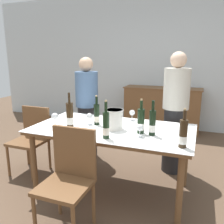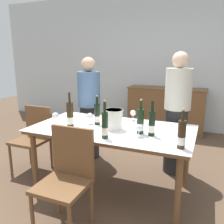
{
  "view_description": "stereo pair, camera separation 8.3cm",
  "coord_description": "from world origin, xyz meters",
  "px_view_note": "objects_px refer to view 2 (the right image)",
  "views": [
    {
      "loc": [
        0.89,
        -2.35,
        1.54
      ],
      "look_at": [
        0.0,
        0.0,
        0.93
      ],
      "focal_mm": 38.0,
      "sensor_mm": 36.0,
      "label": 1
    },
    {
      "loc": [
        0.97,
        -2.32,
        1.54
      ],
      "look_at": [
        0.0,
        0.0,
        0.93
      ],
      "focal_mm": 38.0,
      "sensor_mm": 36.0,
      "label": 2
    }
  ],
  "objects_px": {
    "wine_bottle_4": "(182,135)",
    "wine_glass_2": "(90,116)",
    "dining_table": "(112,134)",
    "wine_bottle_2": "(152,123)",
    "sideboard_cabinet": "(166,110)",
    "person_host": "(89,109)",
    "wine_glass_1": "(133,113)",
    "wine_bottle_0": "(105,125)",
    "wine_bottle_5": "(97,115)",
    "wine_glass_0": "(139,128)",
    "person_guest_left": "(177,115)",
    "wine_glass_3": "(55,116)",
    "wine_bottle_3": "(140,122)",
    "chair_left_end": "(34,134)",
    "wine_bottle_1": "(70,116)",
    "ice_bucket": "(114,119)",
    "chair_near_front": "(67,173)"
  },
  "relations": [
    {
      "from": "wine_bottle_0",
      "to": "wine_bottle_3",
      "type": "relative_size",
      "value": 1.05
    },
    {
      "from": "wine_glass_0",
      "to": "person_guest_left",
      "type": "distance_m",
      "value": 0.94
    },
    {
      "from": "wine_bottle_2",
      "to": "chair_left_end",
      "type": "xyz_separation_m",
      "value": [
        -1.64,
        0.17,
        -0.38
      ]
    },
    {
      "from": "wine_glass_2",
      "to": "person_host",
      "type": "bearing_deg",
      "value": 118.64
    },
    {
      "from": "sideboard_cabinet",
      "to": "wine_bottle_1",
      "type": "distance_m",
      "value": 2.72
    },
    {
      "from": "wine_bottle_0",
      "to": "person_host",
      "type": "relative_size",
      "value": 0.25
    },
    {
      "from": "wine_bottle_3",
      "to": "person_guest_left",
      "type": "height_order",
      "value": "person_guest_left"
    },
    {
      "from": "wine_bottle_5",
      "to": "wine_glass_1",
      "type": "height_order",
      "value": "wine_bottle_5"
    },
    {
      "from": "person_guest_left",
      "to": "wine_bottle_4",
      "type": "bearing_deg",
      "value": -80.45
    },
    {
      "from": "wine_glass_2",
      "to": "chair_near_front",
      "type": "xyz_separation_m",
      "value": [
        0.15,
        -0.74,
        -0.32
      ]
    },
    {
      "from": "wine_bottle_1",
      "to": "person_guest_left",
      "type": "bearing_deg",
      "value": 40.39
    },
    {
      "from": "sideboard_cabinet",
      "to": "wine_glass_2",
      "type": "xyz_separation_m",
      "value": [
        -0.46,
        -2.42,
        0.39
      ]
    },
    {
      "from": "wine_glass_1",
      "to": "wine_glass_3",
      "type": "distance_m",
      "value": 0.92
    },
    {
      "from": "wine_bottle_3",
      "to": "chair_left_end",
      "type": "bearing_deg",
      "value": 174.33
    },
    {
      "from": "sideboard_cabinet",
      "to": "wine_glass_1",
      "type": "relative_size",
      "value": 11.72
    },
    {
      "from": "wine_bottle_0",
      "to": "person_host",
      "type": "distance_m",
      "value": 1.3
    },
    {
      "from": "wine_bottle_1",
      "to": "wine_glass_1",
      "type": "relative_size",
      "value": 2.98
    },
    {
      "from": "wine_bottle_5",
      "to": "wine_glass_3",
      "type": "relative_size",
      "value": 2.23
    },
    {
      "from": "sideboard_cabinet",
      "to": "person_host",
      "type": "height_order",
      "value": "person_host"
    },
    {
      "from": "person_guest_left",
      "to": "ice_bucket",
      "type": "bearing_deg",
      "value": -126.4
    },
    {
      "from": "person_host",
      "to": "chair_left_end",
      "type": "bearing_deg",
      "value": -128.01
    },
    {
      "from": "wine_glass_3",
      "to": "wine_bottle_3",
      "type": "bearing_deg",
      "value": 6.02
    },
    {
      "from": "wine_bottle_4",
      "to": "wine_glass_2",
      "type": "distance_m",
      "value": 1.13
    },
    {
      "from": "wine_bottle_3",
      "to": "chair_left_end",
      "type": "xyz_separation_m",
      "value": [
        -1.52,
        0.15,
        -0.38
      ]
    },
    {
      "from": "wine_glass_0",
      "to": "person_guest_left",
      "type": "height_order",
      "value": "person_guest_left"
    },
    {
      "from": "wine_bottle_5",
      "to": "wine_glass_1",
      "type": "distance_m",
      "value": 0.46
    },
    {
      "from": "wine_bottle_3",
      "to": "person_host",
      "type": "relative_size",
      "value": 0.24
    },
    {
      "from": "wine_bottle_2",
      "to": "wine_glass_2",
      "type": "distance_m",
      "value": 0.77
    },
    {
      "from": "wine_glass_1",
      "to": "person_host",
      "type": "bearing_deg",
      "value": 156.1
    },
    {
      "from": "wine_bottle_4",
      "to": "wine_glass_1",
      "type": "relative_size",
      "value": 2.65
    },
    {
      "from": "person_guest_left",
      "to": "wine_glass_0",
      "type": "bearing_deg",
      "value": -104.83
    },
    {
      "from": "dining_table",
      "to": "chair_near_front",
      "type": "bearing_deg",
      "value": -101.13
    },
    {
      "from": "dining_table",
      "to": "wine_bottle_2",
      "type": "bearing_deg",
      "value": -10.66
    },
    {
      "from": "ice_bucket",
      "to": "wine_glass_0",
      "type": "distance_m",
      "value": 0.35
    },
    {
      "from": "dining_table",
      "to": "wine_bottle_2",
      "type": "distance_m",
      "value": 0.51
    },
    {
      "from": "dining_table",
      "to": "person_host",
      "type": "xyz_separation_m",
      "value": [
        -0.67,
        0.73,
        0.07
      ]
    },
    {
      "from": "dining_table",
      "to": "wine_glass_1",
      "type": "relative_size",
      "value": 13.39
    },
    {
      "from": "sideboard_cabinet",
      "to": "wine_bottle_1",
      "type": "xyz_separation_m",
      "value": [
        -0.6,
        -2.61,
        0.43
      ]
    },
    {
      "from": "wine_glass_2",
      "to": "chair_near_front",
      "type": "bearing_deg",
      "value": -78.15
    },
    {
      "from": "wine_glass_3",
      "to": "person_host",
      "type": "bearing_deg",
      "value": 93.03
    },
    {
      "from": "wine_bottle_3",
      "to": "chair_left_end",
      "type": "height_order",
      "value": "wine_bottle_3"
    },
    {
      "from": "wine_bottle_1",
      "to": "chair_near_front",
      "type": "distance_m",
      "value": 0.72
    },
    {
      "from": "sideboard_cabinet",
      "to": "wine_bottle_4",
      "type": "bearing_deg",
      "value": -77.57
    },
    {
      "from": "chair_left_end",
      "to": "wine_glass_1",
      "type": "bearing_deg",
      "value": 12.8
    },
    {
      "from": "ice_bucket",
      "to": "wine_bottle_4",
      "type": "xyz_separation_m",
      "value": [
        0.74,
        -0.28,
        0.0
      ]
    },
    {
      "from": "dining_table",
      "to": "wine_bottle_0",
      "type": "xyz_separation_m",
      "value": [
        0.07,
        -0.34,
        0.2
      ]
    },
    {
      "from": "wine_bottle_0",
      "to": "chair_near_front",
      "type": "height_order",
      "value": "wine_bottle_0"
    },
    {
      "from": "dining_table",
      "to": "wine_bottle_2",
      "type": "xyz_separation_m",
      "value": [
        0.46,
        -0.09,
        0.2
      ]
    },
    {
      "from": "wine_bottle_4",
      "to": "chair_left_end",
      "type": "bearing_deg",
      "value": 168.49
    },
    {
      "from": "wine_bottle_3",
      "to": "wine_glass_3",
      "type": "bearing_deg",
      "value": -173.98
    }
  ]
}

